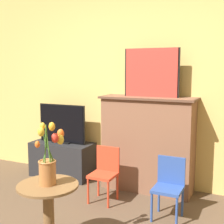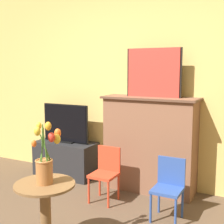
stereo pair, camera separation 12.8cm
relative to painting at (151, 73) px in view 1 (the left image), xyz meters
The scene contains 9 objects.
wall_back 0.37m from the painting, 143.79° to the left, with size 8.00×0.06×2.70m.
fireplace_mantel 0.85m from the painting, 167.56° to the right, with size 1.15×0.41×1.15m.
painting is the anchor object (origin of this frame).
tv_stand 1.74m from the painting, behind, with size 0.86×0.41×0.48m.
tv_monitor 1.44m from the painting, behind, with size 0.71×0.12×0.53m.
chair_red 1.26m from the painting, 124.95° to the right, with size 0.28×0.28×0.61m.
chair_blue 1.31m from the painting, 56.62° to the right, with size 0.28×0.28×0.61m.
side_table 1.95m from the painting, 101.96° to the right, with size 0.49×0.49×0.57m.
vase_tulips 1.77m from the painting, 101.48° to the right, with size 0.20×0.25×0.52m.
Camera 1 is at (1.43, -1.63, 1.50)m, focal length 50.00 mm.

